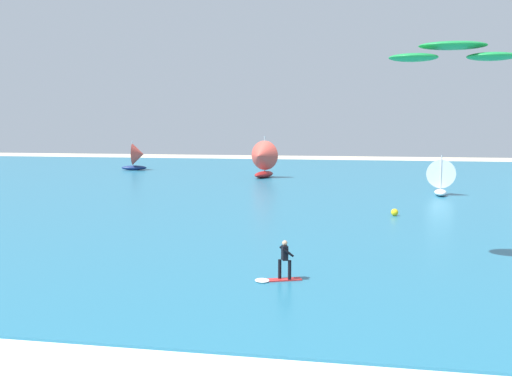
# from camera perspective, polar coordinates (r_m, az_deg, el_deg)

# --- Properties ---
(ocean) EXTENTS (160.00, 90.00, 0.10)m
(ocean) POSITION_cam_1_polar(r_m,az_deg,el_deg) (61.41, 5.45, 0.50)
(ocean) COLOR #236B89
(ocean) RESTS_ON ground
(shoreline_foam) EXTENTS (98.45, 2.38, 0.01)m
(shoreline_foam) POSITION_cam_1_polar(r_m,az_deg,el_deg) (18.36, -9.88, -14.43)
(shoreline_foam) COLOR white
(shoreline_foam) RESTS_ON ground
(kitesurfer) EXTENTS (2.02, 1.27, 1.67)m
(kitesurfer) POSITION_cam_1_polar(r_m,az_deg,el_deg) (24.76, 2.32, -7.09)
(kitesurfer) COLOR red
(kitesurfer) RESTS_ON ocean
(kite) EXTENTS (5.63, 2.08, 0.84)m
(kite) POSITION_cam_1_polar(r_m,az_deg,el_deg) (28.36, 18.28, 12.56)
(kite) COLOR #198C3F
(sailboat_trailing) EXTENTS (2.64, 3.11, 3.63)m
(sailboat_trailing) POSITION_cam_1_polar(r_m,az_deg,el_deg) (56.26, 17.24, 1.42)
(sailboat_trailing) COLOR white
(sailboat_trailing) RESTS_ON ocean
(sailboat_center_horizon) EXTENTS (3.84, 4.38, 4.93)m
(sailboat_center_horizon) POSITION_cam_1_polar(r_m,az_deg,el_deg) (70.14, 0.56, 3.18)
(sailboat_center_horizon) COLOR maroon
(sailboat_center_horizon) RESTS_ON ocean
(sailboat_leading) EXTENTS (3.63, 3.16, 4.11)m
(sailboat_leading) POSITION_cam_1_polar(r_m,az_deg,el_deg) (83.61, -11.27, 3.35)
(sailboat_leading) COLOR navy
(sailboat_leading) RESTS_ON ocean
(marker_buoy) EXTENTS (0.51, 0.51, 0.51)m
(marker_buoy) POSITION_cam_1_polar(r_m,az_deg,el_deg) (42.79, 13.11, -1.91)
(marker_buoy) COLOR yellow
(marker_buoy) RESTS_ON ocean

